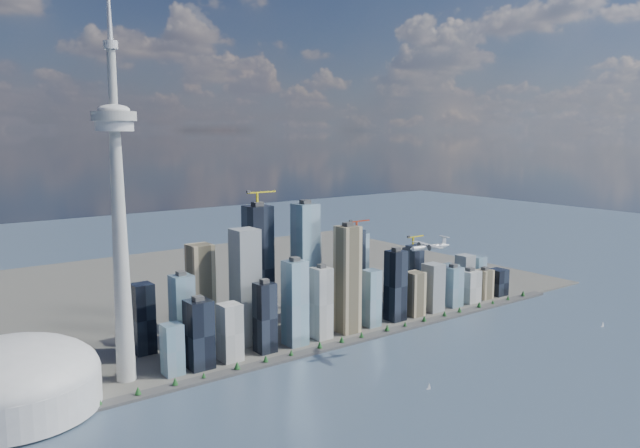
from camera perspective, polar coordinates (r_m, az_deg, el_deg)
ground at (r=823.38m, az=11.90°, el=-15.81°), size 4000.00×4000.00×0.00m
seawall at (r=992.46m, az=0.85°, el=-11.18°), size 1100.00×22.00×4.00m
land at (r=1362.13m, az=-10.79°, el=-5.87°), size 1400.00×900.00×3.00m
shoreline_trees at (r=990.19m, az=0.85°, el=-10.81°), size 960.53×7.20×8.80m
skyscraper_cluster at (r=1072.43m, az=0.57°, el=-5.71°), size 736.00×142.00×236.55m
needle_tower at (r=851.37m, az=-17.95°, el=1.30°), size 56.00×56.00×550.50m
dome_stadium at (r=855.43m, az=-26.23°, el=-12.72°), size 200.00×200.00×86.00m
airplane at (r=926.74m, az=10.00°, el=-2.03°), size 71.40×63.37×17.42m
sailboat_west at (r=858.89m, az=9.93°, el=-14.47°), size 6.87×3.12×9.51m
sailboat_east at (r=1199.31m, az=24.44°, el=-8.40°), size 7.30×2.66×10.08m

